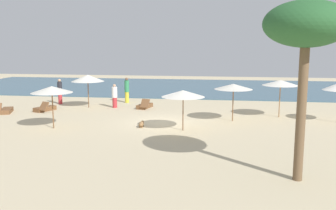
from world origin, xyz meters
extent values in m
plane|color=beige|center=(0.00, 0.00, 0.00)|extent=(60.00, 60.00, 0.00)
cube|color=#3D6075|center=(0.00, 17.00, 0.03)|extent=(48.00, 16.00, 0.06)
cylinder|color=olive|center=(6.81, 2.62, 1.11)|extent=(0.06, 0.06, 2.23)
cone|color=silver|center=(6.81, 2.62, 2.12)|extent=(2.18, 2.18, 0.33)
cylinder|color=brown|center=(1.38, -1.71, 1.03)|extent=(0.05, 0.05, 2.05)
cone|color=silver|center=(1.38, -1.71, 1.93)|extent=(2.22, 2.22, 0.34)
cylinder|color=brown|center=(3.98, 1.04, 1.06)|extent=(0.06, 0.06, 2.12)
cone|color=silver|center=(3.98, 1.04, 2.02)|extent=(2.19, 2.19, 0.31)
cylinder|color=brown|center=(-5.92, 4.29, 1.12)|extent=(0.06, 0.06, 2.25)
cone|color=silver|center=(-5.92, 4.29, 2.07)|extent=(2.27, 2.27, 0.46)
cylinder|color=brown|center=(-5.48, -2.23, 1.10)|extent=(0.06, 0.06, 2.20)
cone|color=silver|center=(-5.48, -2.23, 2.08)|extent=(2.17, 2.17, 0.34)
cube|color=brown|center=(-1.98, 4.61, 0.14)|extent=(0.95, 1.60, 0.28)
cube|color=brown|center=(-1.81, 3.93, 0.43)|extent=(0.66, 0.55, 0.58)
cube|color=brown|center=(-10.50, 1.57, 0.14)|extent=(1.09, 1.62, 0.28)
cube|color=brown|center=(-8.35, 2.57, 0.14)|extent=(1.12, 1.62, 0.28)
cube|color=brown|center=(-8.08, 1.92, 0.42)|extent=(0.70, 0.65, 0.55)
cylinder|color=yellow|center=(-3.79, 6.74, 0.41)|extent=(0.30, 0.30, 0.82)
cylinder|color=#338C59|center=(-3.79, 6.74, 1.25)|extent=(0.35, 0.35, 0.86)
sphere|color=brown|center=(-3.79, 6.74, 1.79)|extent=(0.23, 0.23, 0.23)
cylinder|color=#BF3338|center=(-8.51, 5.37, 0.40)|extent=(0.29, 0.29, 0.81)
cylinder|color=#26262D|center=(-8.51, 5.37, 1.23)|extent=(0.34, 0.34, 0.84)
sphere|color=tan|center=(-8.51, 5.37, 1.76)|extent=(0.23, 0.23, 0.23)
cylinder|color=#BF3338|center=(-4.08, 4.48, 0.36)|extent=(0.38, 0.38, 0.72)
cylinder|color=white|center=(-4.08, 4.48, 1.09)|extent=(0.45, 0.45, 0.75)
sphere|color=tan|center=(-4.08, 4.48, 1.55)|extent=(0.20, 0.20, 0.20)
cylinder|color=brown|center=(5.90, -8.24, 2.30)|extent=(0.30, 0.30, 4.61)
ellipsoid|color=#285B2D|center=(5.90, -8.24, 5.08)|extent=(2.69, 2.69, 1.48)
cube|color=olive|center=(-0.92, -1.29, 0.02)|extent=(0.19, 0.36, 0.04)
ellipsoid|color=olive|center=(-0.92, -1.29, 0.16)|extent=(0.27, 0.59, 0.27)
sphere|color=olive|center=(-0.92, -1.02, 0.22)|extent=(0.19, 0.19, 0.19)
camera|label=1|loc=(3.38, -20.62, 4.51)|focal=40.14mm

